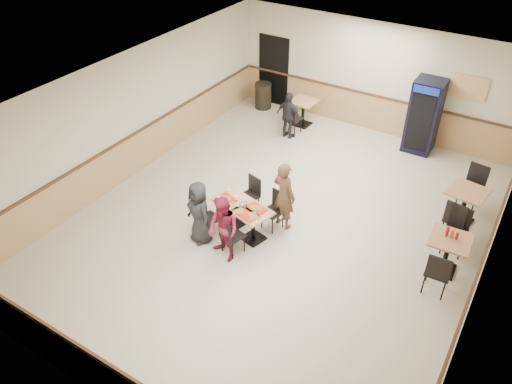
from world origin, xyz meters
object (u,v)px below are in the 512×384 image
Objects in this scene: diner_woman_right at (223,229)px; lone_diner at (289,116)px; diner_man_opposite at (284,195)px; back_table at (303,109)px; diner_woman_left at (199,213)px; trash_bin at (263,96)px; pepsi_cooler at (424,116)px; main_table at (243,214)px; side_table_far at (465,201)px; side_table_near at (448,250)px.

lone_diner is (-1.26, 4.88, -0.05)m from diner_woman_right.
back_table is (-1.74, 4.25, -0.27)m from diner_man_opposite.
diner_woman_right is at bearing 9.12° from diner_woman_left.
pepsi_cooler is at bearing 0.51° from trash_bin.
side_table_far is at bearing 50.73° from main_table.
trash_bin is at bearing 179.77° from pepsi_cooler.
main_table is 4.01m from side_table_near.
back_table is at bearing 156.54° from side_table_far.
main_table is 0.88m from diner_woman_right.
trash_bin is (-2.80, 6.09, -0.31)m from diner_woman_right.
diner_woman_right reaches higher than back_table.
diner_man_opposite reaches higher than side_table_near.
diner_woman_right is 5.88m from back_table.
diner_woman_right is (0.71, -0.19, 0.01)m from diner_woman_left.
back_table is (-0.00, 0.85, -0.15)m from lone_diner.
diner_man_opposite is at bearing 62.10° from main_table.
diner_woman_left is 5.55m from side_table_far.
pepsi_cooler reaches higher than lone_diner.
lone_diner is 5.83m from side_table_near.
diner_man_opposite is at bearing 92.72° from diner_woman_right.
trash_bin is (-4.76, -0.04, -0.58)m from pepsi_cooler.
lone_diner reaches higher than main_table.
lone_diner is (-1.74, 3.40, -0.12)m from diner_man_opposite.
side_table_far is (4.38, 3.41, -0.15)m from diner_woman_left.
diner_woman_right is 4.22m from side_table_near.
back_table is at bearing -53.93° from diner_man_opposite.
main_table is at bearing 112.77° from lone_diner.
diner_woman_right reaches higher than side_table_far.
pepsi_cooler reaches higher than trash_bin.
diner_woman_left is 6.52m from pepsi_cooler.
pepsi_cooler is at bearing -151.94° from lone_diner.
diner_man_opposite is 0.79× the size of pepsi_cooler.
side_table_near is (3.27, 0.42, -0.25)m from diner_man_opposite.
diner_man_opposite is (0.48, 1.49, 0.07)m from diner_woman_right.
back_table is (-1.26, 5.74, -0.20)m from diner_woman_right.
diner_woman_left is 4.73m from lone_diner.
diner_woman_right is 1.63× the size of side_table_far.
lone_diner is 1.51× the size of side_table_far.
main_table is 0.94m from diner_man_opposite.
trash_bin is (-1.54, 1.20, -0.26)m from lone_diner.
pepsi_cooler is (1.48, 4.64, 0.20)m from diner_man_opposite.
side_table_far is (3.19, 2.11, -0.23)m from diner_man_opposite.
lone_diner is at bearing 125.21° from diner_woman_right.
diner_man_opposite is at bearing -67.67° from back_table.
diner_woman_right is 5.14m from side_table_far.
diner_woman_left is at bearing 103.63° from lone_diner.
back_table is at bearing 142.67° from side_table_near.
side_table_near is at bearing -37.33° from back_table.
diner_woman_left is 0.90× the size of diner_man_opposite.
diner_woman_left is 0.99× the size of diner_woman_right.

